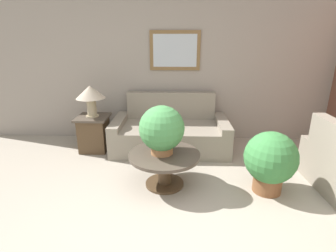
{
  "coord_description": "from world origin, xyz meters",
  "views": [
    {
      "loc": [
        0.05,
        -1.79,
        1.83
      ],
      "look_at": [
        -0.08,
        1.87,
        0.58
      ],
      "focal_mm": 28.0,
      "sensor_mm": 36.0,
      "label": 1
    }
  ],
  "objects": [
    {
      "name": "coffee_table",
      "position": [
        -0.1,
        1.2,
        0.32
      ],
      "size": [
        0.9,
        0.9,
        0.44
      ],
      "color": "#4C3823",
      "rests_on": "ground_plane"
    },
    {
      "name": "potted_plant_floor",
      "position": [
        1.18,
        1.09,
        0.43
      ],
      "size": [
        0.63,
        0.63,
        0.78
      ],
      "color": "brown",
      "rests_on": "ground_plane"
    },
    {
      "name": "table_lamp",
      "position": [
        -1.33,
        2.28,
        0.96
      ],
      "size": [
        0.46,
        0.46,
        0.51
      ],
      "color": "tan",
      "rests_on": "side_table"
    },
    {
      "name": "side_table",
      "position": [
        -1.33,
        2.28,
        0.3
      ],
      "size": [
        0.51,
        0.51,
        0.59
      ],
      "color": "#4C3823",
      "rests_on": "ground_plane"
    },
    {
      "name": "potted_plant_on_table",
      "position": [
        -0.13,
        1.21,
        0.76
      ],
      "size": [
        0.56,
        0.56,
        0.61
      ],
      "color": "#9E6B42",
      "rests_on": "coffee_table"
    },
    {
      "name": "couch_main",
      "position": [
        -0.05,
        2.4,
        0.28
      ],
      "size": [
        1.92,
        1.0,
        0.9
      ],
      "color": "gray",
      "rests_on": "ground_plane"
    },
    {
      "name": "wall_back",
      "position": [
        0.0,
        2.94,
        1.31
      ],
      "size": [
        7.57,
        0.09,
        2.6
      ],
      "color": "gray",
      "rests_on": "ground_plane"
    }
  ]
}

